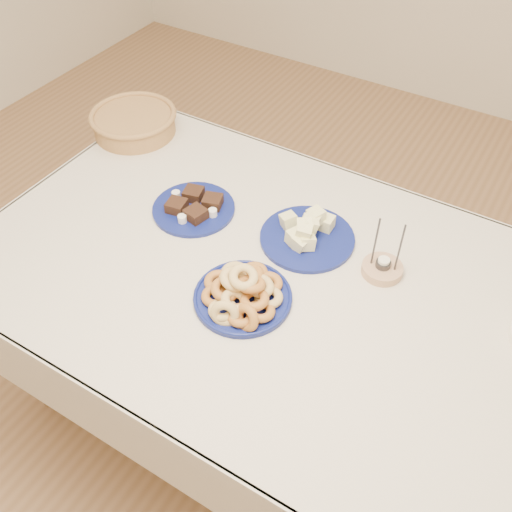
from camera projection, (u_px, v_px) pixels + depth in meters
name	position (u px, v px, depth m)	size (l,w,h in m)	color
ground	(263.00, 405.00, 2.16)	(5.00, 5.00, 0.00)	#8F6643
dining_table	(265.00, 294.00, 1.70)	(1.71, 1.11, 0.75)	brown
donut_platter	(242.00, 294.00, 1.52)	(0.31, 0.31, 0.12)	navy
melon_plate	(307.00, 234.00, 1.69)	(0.33, 0.33, 0.10)	navy
brownie_plate	(194.00, 207.00, 1.80)	(0.30, 0.30, 0.05)	navy
wicker_basket	(134.00, 122.00, 2.09)	(0.37, 0.37, 0.08)	brown
candle_holder	(382.00, 268.00, 1.61)	(0.13, 0.13, 0.19)	tan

